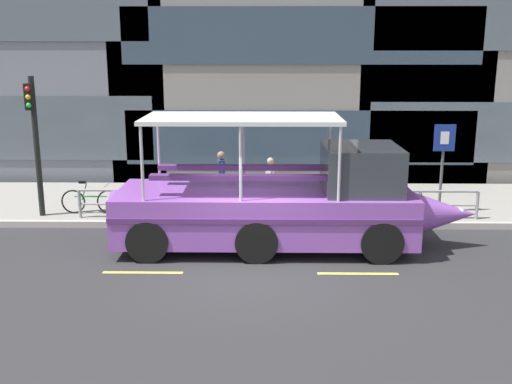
# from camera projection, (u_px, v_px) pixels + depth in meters

# --- Properties ---
(ground_plane) EXTENTS (120.00, 120.00, 0.00)m
(ground_plane) POSITION_uv_depth(u_px,v_px,m) (250.00, 268.00, 13.64)
(ground_plane) COLOR #2B2B2D
(sidewalk) EXTENTS (32.00, 4.80, 0.18)m
(sidewalk) POSITION_uv_depth(u_px,v_px,m) (254.00, 202.00, 19.06)
(sidewalk) COLOR gray
(sidewalk) RESTS_ON ground_plane
(curb_edge) EXTENTS (32.00, 0.18, 0.18)m
(curb_edge) POSITION_uv_depth(u_px,v_px,m) (253.00, 225.00, 16.64)
(curb_edge) COLOR #B2ADA3
(curb_edge) RESTS_ON ground_plane
(lane_centreline) EXTENTS (25.80, 0.12, 0.01)m
(lane_centreline) POSITION_uv_depth(u_px,v_px,m) (250.00, 273.00, 13.30)
(lane_centreline) COLOR #DBD64C
(lane_centreline) RESTS_ON ground_plane
(curb_guardrail) EXTENTS (11.32, 0.09, 0.84)m
(curb_guardrail) POSITION_uv_depth(u_px,v_px,m) (278.00, 199.00, 16.81)
(curb_guardrail) COLOR gray
(curb_guardrail) RESTS_ON sidewalk
(traffic_light_pole) EXTENTS (0.24, 0.46, 3.96)m
(traffic_light_pole) POSITION_uv_depth(u_px,v_px,m) (35.00, 133.00, 16.63)
(traffic_light_pole) COLOR black
(traffic_light_pole) RESTS_ON sidewalk
(parking_sign) EXTENTS (0.60, 0.12, 2.61)m
(parking_sign) POSITION_uv_depth(u_px,v_px,m) (443.00, 154.00, 17.06)
(parking_sign) COLOR #4C4F54
(parking_sign) RESTS_ON sidewalk
(leaned_bicycle) EXTENTS (1.74, 0.46, 0.96)m
(leaned_bicycle) POSITION_uv_depth(u_px,v_px,m) (91.00, 201.00, 17.36)
(leaned_bicycle) COLOR black
(leaned_bicycle) RESTS_ON sidewalk
(duck_tour_boat) EXTENTS (9.06, 2.57, 3.29)m
(duck_tour_boat) POSITION_uv_depth(u_px,v_px,m) (286.00, 205.00, 14.82)
(duck_tour_boat) COLOR purple
(duck_tour_boat) RESTS_ON ground_plane
(pedestrian_near_bow) EXTENTS (0.31, 0.39, 1.59)m
(pedestrian_near_bow) POSITION_uv_depth(u_px,v_px,m) (392.00, 179.00, 17.59)
(pedestrian_near_bow) COLOR #1E2338
(pedestrian_near_bow) RESTS_ON sidewalk
(pedestrian_mid_left) EXTENTS (0.29, 0.38, 1.52)m
(pedestrian_mid_left) POSITION_uv_depth(u_px,v_px,m) (270.00, 177.00, 17.95)
(pedestrian_mid_left) COLOR black
(pedestrian_mid_left) RESTS_ON sidewalk
(pedestrian_mid_right) EXTENTS (0.25, 0.49, 1.71)m
(pedestrian_mid_right) POSITION_uv_depth(u_px,v_px,m) (221.00, 174.00, 17.92)
(pedestrian_mid_right) COLOR black
(pedestrian_mid_right) RESTS_ON sidewalk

